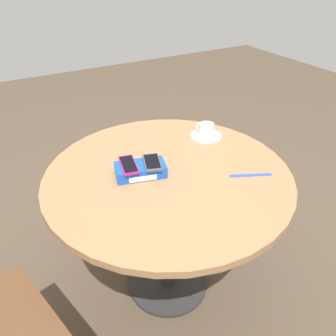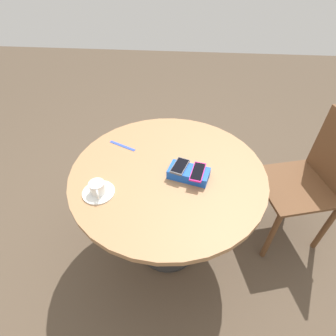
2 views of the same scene
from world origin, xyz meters
name	(u,v)px [view 1 (image 1 of 2)]	position (x,y,z in m)	size (l,w,h in m)	color
ground_plane	(168,282)	(0.00, 0.00, 0.00)	(8.00, 8.00, 0.00)	brown
round_table	(168,192)	(0.00, 0.00, 0.62)	(1.04, 1.04, 0.73)	#2D2D2D
phone_box	(141,170)	(-0.11, 0.04, 0.75)	(0.23, 0.15, 0.05)	blue
phone_magenta	(128,165)	(-0.15, 0.05, 0.78)	(0.09, 0.15, 0.01)	#D11975
phone_gray	(152,162)	(-0.06, 0.02, 0.79)	(0.10, 0.14, 0.01)	#515156
saucer	(206,136)	(0.32, 0.18, 0.73)	(0.16, 0.16, 0.01)	white
coffee_cup	(206,129)	(0.32, 0.19, 0.77)	(0.08, 0.10, 0.06)	white
lanyard_strap	(251,175)	(0.29, -0.19, 0.73)	(0.18, 0.02, 0.00)	blue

